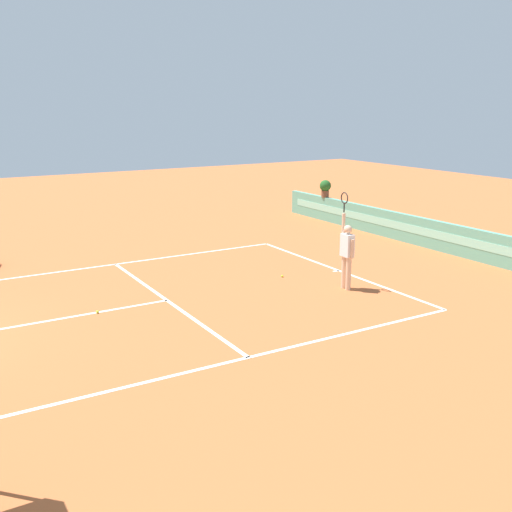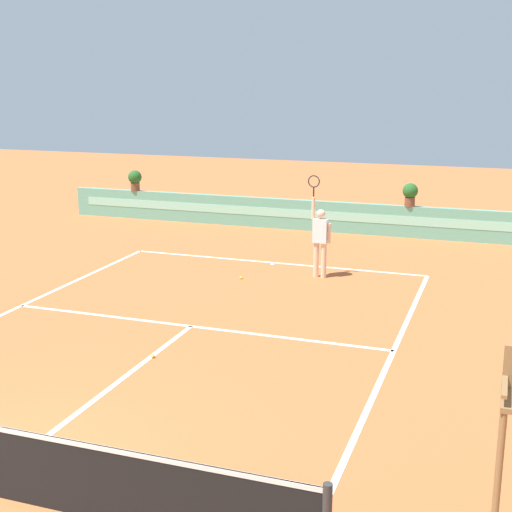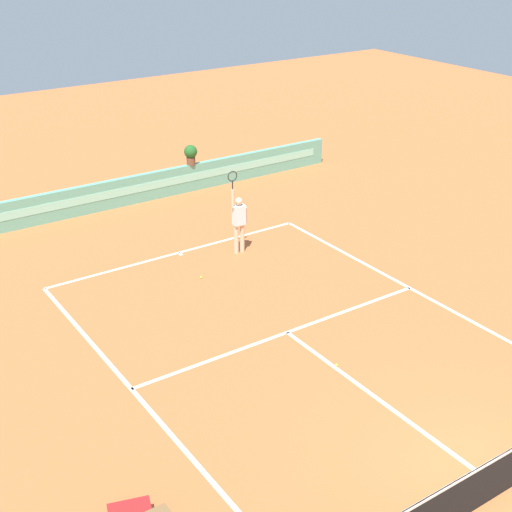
% 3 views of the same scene
% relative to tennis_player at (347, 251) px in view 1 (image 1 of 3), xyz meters
% --- Properties ---
extents(ground_plane, '(60.00, 60.00, 0.00)m').
position_rel_tennis_player_xyz_m(ground_plane, '(-1.53, -4.91, -1.05)').
color(ground_plane, '#BC6033').
extents(court_lines, '(8.32, 11.94, 0.01)m').
position_rel_tennis_player_xyz_m(court_lines, '(-1.53, -4.19, -1.05)').
color(court_lines, white).
rests_on(court_lines, ground).
extents(back_wall_barrier, '(18.00, 0.21, 1.00)m').
position_rel_tennis_player_xyz_m(back_wall_barrier, '(-1.53, 5.48, -0.55)').
color(back_wall_barrier, '#60A88E').
rests_on(back_wall_barrier, ground).
extents(tennis_player, '(0.62, 0.24, 2.58)m').
position_rel_tennis_player_xyz_m(tennis_player, '(0.00, 0.00, 0.00)').
color(tennis_player, beige).
rests_on(tennis_player, ground).
extents(tennis_ball_near_baseline, '(0.07, 0.07, 0.07)m').
position_rel_tennis_player_xyz_m(tennis_ball_near_baseline, '(-1.47, -6.30, -1.02)').
color(tennis_ball_near_baseline, '#CCE033').
rests_on(tennis_ball_near_baseline, ground).
extents(tennis_ball_mid_court, '(0.07, 0.07, 0.07)m').
position_rel_tennis_player_xyz_m(tennis_ball_mid_court, '(-1.81, -0.85, -1.02)').
color(tennis_ball_mid_court, '#CCE033').
rests_on(tennis_ball_mid_court, ground).
extents(potted_plant_far_left, '(0.48, 0.48, 0.72)m').
position_rel_tennis_player_xyz_m(potted_plant_far_left, '(-8.19, 5.48, 0.36)').
color(potted_plant_far_left, brown).
rests_on(potted_plant_far_left, back_wall_barrier).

